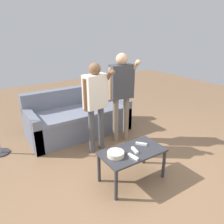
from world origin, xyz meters
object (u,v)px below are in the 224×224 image
at_px(snack_bowl, 116,154).
at_px(game_remote_wand_far, 141,144).
at_px(couch, 78,118).
at_px(player_right, 121,88).
at_px(game_remote_wand_near, 135,150).
at_px(coffee_table, 132,155).
at_px(player_center, 96,98).
at_px(game_remote_nunchuk, 114,151).
at_px(game_remote_wand_spare, 133,157).

height_order(snack_bowl, game_remote_wand_far, snack_bowl).
height_order(couch, player_right, player_right).
relative_size(game_remote_wand_near, game_remote_wand_far, 1.08).
bearing_deg(coffee_table, couch, 89.62).
height_order(player_center, player_right, player_right).
height_order(snack_bowl, game_remote_nunchuk, snack_bowl).
height_order(game_remote_wand_near, game_remote_wand_far, same).
xyz_separation_m(snack_bowl, player_center, (0.23, 0.91, 0.45)).
relative_size(game_remote_wand_far, game_remote_wand_spare, 0.85).
distance_m(couch, snack_bowl, 1.75).
height_order(couch, game_remote_wand_near, couch).
bearing_deg(game_remote_wand_spare, couch, 86.76).
bearing_deg(game_remote_wand_far, player_center, 104.29).
xyz_separation_m(player_center, player_right, (0.55, 0.08, 0.06)).
relative_size(couch, game_remote_wand_spare, 11.81).
height_order(couch, player_center, player_center).
xyz_separation_m(couch, game_remote_wand_far, (0.19, -1.69, 0.16)).
distance_m(snack_bowl, game_remote_wand_far, 0.45).
bearing_deg(snack_bowl, couch, 81.27).
bearing_deg(game_remote_wand_near, game_remote_wand_spare, -135.53).
bearing_deg(game_remote_wand_far, snack_bowl, -175.32).
height_order(coffee_table, game_remote_wand_near, game_remote_wand_near).
distance_m(snack_bowl, game_remote_wand_spare, 0.22).
bearing_deg(player_center, game_remote_wand_near, -87.61).
distance_m(snack_bowl, player_right, 1.37).
distance_m(snack_bowl, player_center, 1.04).
distance_m(couch, game_remote_wand_far, 1.70).
bearing_deg(game_remote_nunchuk, game_remote_wand_spare, -58.45).
bearing_deg(couch, player_right, -54.64).
distance_m(snack_bowl, game_remote_wand_near, 0.27).
height_order(coffee_table, player_center, player_center).
relative_size(snack_bowl, game_remote_wand_far, 1.55).
distance_m(game_remote_wand_near, game_remote_wand_spare, 0.16).
xyz_separation_m(game_remote_wand_near, game_remote_wand_spare, (-0.11, -0.11, -0.00)).
bearing_deg(coffee_table, game_remote_wand_spare, -125.78).
height_order(player_right, game_remote_wand_far, player_right).
xyz_separation_m(player_right, game_remote_wand_near, (-0.51, -1.04, -0.53)).
bearing_deg(snack_bowl, player_right, 51.71).
bearing_deg(couch, snack_bowl, -98.73).
bearing_deg(player_right, game_remote_wand_near, -116.37).
bearing_deg(game_remote_wand_near, player_right, 63.63).
relative_size(couch, snack_bowl, 8.94).
bearing_deg(snack_bowl, game_remote_wand_far, 4.68).
bearing_deg(player_right, player_center, -171.48).
height_order(snack_bowl, game_remote_wand_spare, snack_bowl).
bearing_deg(player_center, couch, 87.55).
bearing_deg(player_right, game_remote_wand_spare, -118.62).
bearing_deg(couch, game_remote_wand_spare, -93.24).
bearing_deg(game_remote_wand_near, game_remote_wand_far, 23.86).
bearing_deg(player_center, player_right, 8.52).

